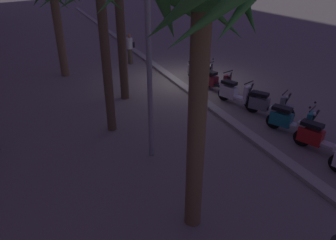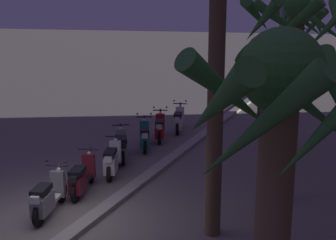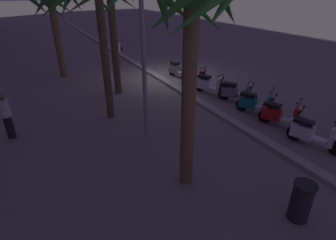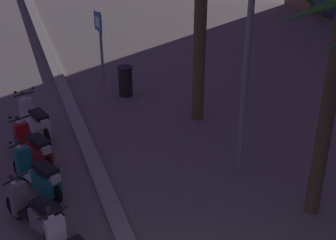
# 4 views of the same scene
# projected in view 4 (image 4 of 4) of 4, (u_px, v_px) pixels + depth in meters

# --- Properties ---
(scooter_white_last_in_row) EXTENTS (1.75, 0.78, 1.17)m
(scooter_white_last_in_row) POSITION_uv_depth(u_px,v_px,m) (36.00, 121.00, 12.35)
(scooter_white_last_in_row) COLOR black
(scooter_white_last_in_row) RESTS_ON ground
(scooter_red_mid_centre) EXTENTS (1.67, 0.86, 1.17)m
(scooter_red_mid_centre) POSITION_uv_depth(u_px,v_px,m) (34.00, 148.00, 11.08)
(scooter_red_mid_centre) COLOR black
(scooter_red_mid_centre) RESTS_ON ground
(scooter_teal_tail_end) EXTENTS (1.64, 0.95, 1.17)m
(scooter_teal_tail_end) POSITION_uv_depth(u_px,v_px,m) (39.00, 176.00, 10.04)
(scooter_teal_tail_end) COLOR black
(scooter_teal_tail_end) RESTS_ON ground
(scooter_grey_lead_nearest) EXTENTS (1.54, 1.02, 1.04)m
(scooter_grey_lead_nearest) POSITION_uv_depth(u_px,v_px,m) (38.00, 214.00, 8.87)
(scooter_grey_lead_nearest) COLOR black
(scooter_grey_lead_nearest) RESTS_ON ground
(crossing_sign) EXTENTS (0.60, 0.16, 2.40)m
(crossing_sign) POSITION_uv_depth(u_px,v_px,m) (100.00, 40.00, 15.27)
(crossing_sign) COLOR #939399
(crossing_sign) RESTS_ON ground
(litter_bin) EXTENTS (0.48, 0.48, 0.95)m
(litter_bin) POSITION_uv_depth(u_px,v_px,m) (125.00, 81.00, 14.80)
(litter_bin) COLOR #232328
(litter_bin) RESTS_ON ground
(street_lamp) EXTENTS (0.36, 0.36, 6.26)m
(street_lamp) POSITION_uv_depth(u_px,v_px,m) (251.00, 5.00, 9.44)
(street_lamp) COLOR #939399
(street_lamp) RESTS_ON ground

